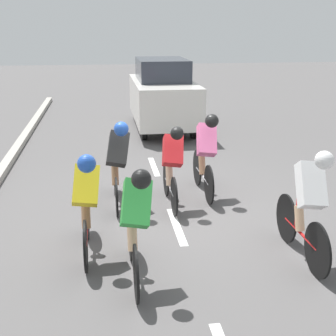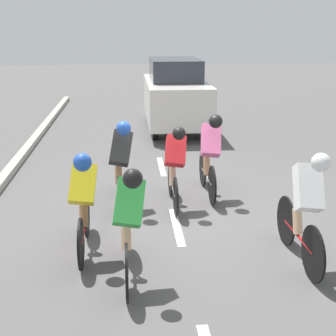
{
  "view_description": "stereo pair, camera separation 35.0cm",
  "coord_description": "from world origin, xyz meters",
  "px_view_note": "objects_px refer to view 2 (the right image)",
  "views": [
    {
      "loc": [
        1.06,
        7.28,
        3.0
      ],
      "look_at": [
        0.14,
        0.7,
        0.95
      ],
      "focal_mm": 50.0,
      "sensor_mm": 36.0,
      "label": 1
    },
    {
      "loc": [
        0.72,
        7.32,
        3.0
      ],
      "look_at": [
        0.14,
        0.7,
        0.95
      ],
      "focal_mm": 50.0,
      "sensor_mm": 36.0,
      "label": 2
    }
  ],
  "objects_px": {
    "support_car": "(175,94)",
    "cyclist_yellow": "(83,200)",
    "cyclist_green": "(128,220)",
    "cyclist_white": "(305,205)",
    "cyclist_black": "(120,160)",
    "cyclist_red": "(175,164)",
    "cyclist_pink": "(210,153)"
  },
  "relations": [
    {
      "from": "cyclist_pink",
      "to": "cyclist_yellow",
      "type": "bearing_deg",
      "value": 45.44
    },
    {
      "from": "cyclist_yellow",
      "to": "support_car",
      "type": "height_order",
      "value": "support_car"
    },
    {
      "from": "cyclist_yellow",
      "to": "cyclist_red",
      "type": "height_order",
      "value": "cyclist_yellow"
    },
    {
      "from": "cyclist_yellow",
      "to": "cyclist_white",
      "type": "distance_m",
      "value": 2.86
    },
    {
      "from": "cyclist_yellow",
      "to": "support_car",
      "type": "bearing_deg",
      "value": -104.52
    },
    {
      "from": "cyclist_black",
      "to": "support_car",
      "type": "distance_m",
      "value": 6.25
    },
    {
      "from": "cyclist_green",
      "to": "cyclist_white",
      "type": "relative_size",
      "value": 0.98
    },
    {
      "from": "cyclist_white",
      "to": "cyclist_black",
      "type": "bearing_deg",
      "value": -43.96
    },
    {
      "from": "cyclist_green",
      "to": "support_car",
      "type": "bearing_deg",
      "value": -99.52
    },
    {
      "from": "support_car",
      "to": "cyclist_white",
      "type": "bearing_deg",
      "value": 95.48
    },
    {
      "from": "cyclist_green",
      "to": "cyclist_red",
      "type": "height_order",
      "value": "cyclist_green"
    },
    {
      "from": "cyclist_pink",
      "to": "cyclist_black",
      "type": "relative_size",
      "value": 1.04
    },
    {
      "from": "cyclist_white",
      "to": "support_car",
      "type": "distance_m",
      "value": 8.35
    },
    {
      "from": "cyclist_white",
      "to": "support_car",
      "type": "height_order",
      "value": "support_car"
    },
    {
      "from": "support_car",
      "to": "cyclist_yellow",
      "type": "bearing_deg",
      "value": 75.48
    },
    {
      "from": "support_car",
      "to": "cyclist_red",
      "type": "bearing_deg",
      "value": 84.03
    },
    {
      "from": "cyclist_yellow",
      "to": "support_car",
      "type": "xyz_separation_m",
      "value": [
        -2.02,
        -7.8,
        0.24
      ]
    },
    {
      "from": "cyclist_pink",
      "to": "cyclist_green",
      "type": "xyz_separation_m",
      "value": [
        1.46,
        2.82,
        -0.03
      ]
    },
    {
      "from": "cyclist_yellow",
      "to": "cyclist_green",
      "type": "distance_m",
      "value": 0.94
    },
    {
      "from": "cyclist_green",
      "to": "cyclist_red",
      "type": "bearing_deg",
      "value": -108.41
    },
    {
      "from": "cyclist_red",
      "to": "cyclist_green",
      "type": "bearing_deg",
      "value": 71.59
    },
    {
      "from": "cyclist_black",
      "to": "cyclist_green",
      "type": "distance_m",
      "value": 2.49
    },
    {
      "from": "cyclist_black",
      "to": "cyclist_white",
      "type": "height_order",
      "value": "cyclist_white"
    },
    {
      "from": "cyclist_yellow",
      "to": "support_car",
      "type": "relative_size",
      "value": 0.41
    },
    {
      "from": "cyclist_red",
      "to": "support_car",
      "type": "height_order",
      "value": "support_car"
    },
    {
      "from": "cyclist_white",
      "to": "support_car",
      "type": "bearing_deg",
      "value": -84.52
    },
    {
      "from": "cyclist_red",
      "to": "cyclist_white",
      "type": "bearing_deg",
      "value": 123.99
    },
    {
      "from": "cyclist_green",
      "to": "cyclist_white",
      "type": "xyz_separation_m",
      "value": [
        -2.23,
        -0.23,
        0.03
      ]
    },
    {
      "from": "cyclist_black",
      "to": "support_car",
      "type": "height_order",
      "value": "support_car"
    },
    {
      "from": "cyclist_black",
      "to": "support_car",
      "type": "xyz_separation_m",
      "value": [
        -1.55,
        -6.05,
        0.21
      ]
    },
    {
      "from": "cyclist_green",
      "to": "cyclist_white",
      "type": "bearing_deg",
      "value": -174.21
    },
    {
      "from": "cyclist_green",
      "to": "cyclist_pink",
      "type": "bearing_deg",
      "value": -117.42
    }
  ]
}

